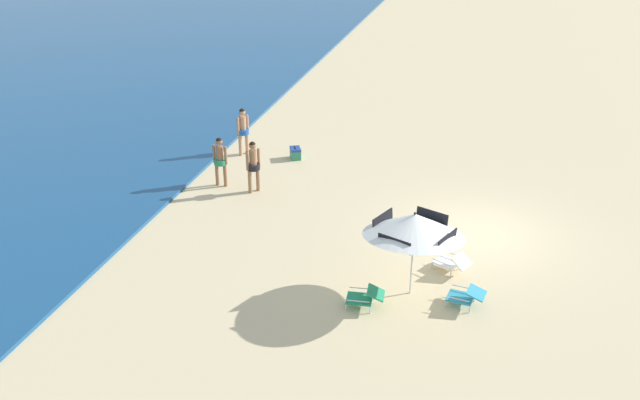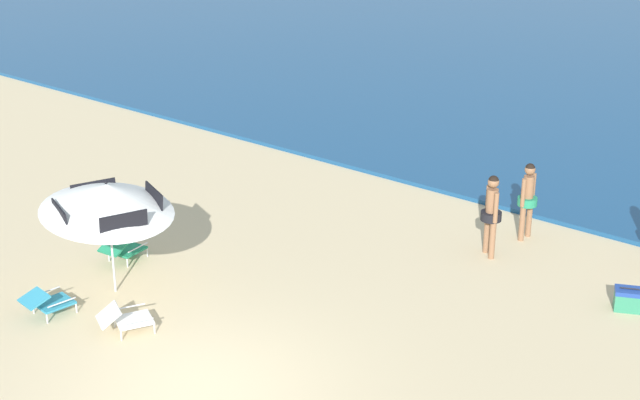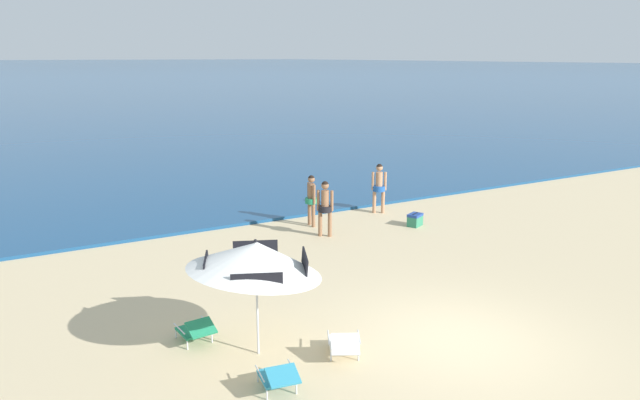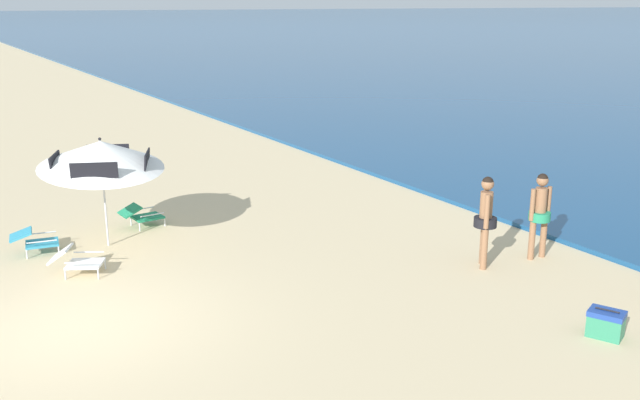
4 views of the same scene
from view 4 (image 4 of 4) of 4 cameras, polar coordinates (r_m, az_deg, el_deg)
name	(u,v)px [view 4 (image 4 of 4)]	position (r m, az deg, el deg)	size (l,w,h in m)	color
ground_plane	(77,327)	(11.47, -18.85, -9.55)	(800.00, 800.00, 0.00)	#D1BA8E
beach_umbrella_striped_main	(101,154)	(14.43, -17.08, 3.50)	(2.50, 2.45, 2.29)	silver
lounge_chair_under_umbrella	(141,215)	(15.85, -14.06, -1.15)	(0.63, 0.93, 0.51)	#1E7F56
lounge_chair_beside_umbrella	(35,240)	(14.81, -21.82, -2.99)	(0.66, 0.94, 0.50)	teal
lounge_chair_facing_sea	(76,260)	(13.45, -18.87, -4.57)	(0.88, 1.03, 0.53)	white
person_standing_near_shore	(540,210)	(13.95, 17.16, -0.75)	(0.40, 0.49, 1.65)	#8C6042
person_standing_beside	(486,215)	(13.24, 13.09, -1.18)	(0.42, 0.42, 1.70)	#8C6042
cooler_box	(606,324)	(11.28, 21.85, -9.15)	(0.60, 0.53, 0.43)	#2D7F5B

